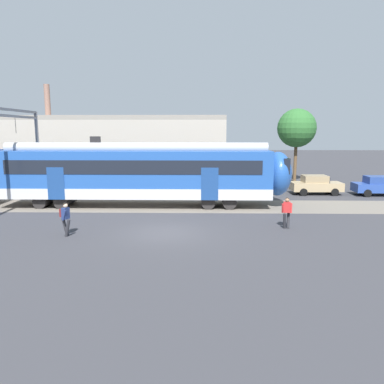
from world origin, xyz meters
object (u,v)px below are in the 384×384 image
at_px(commuter_train, 12,173).
at_px(parked_car_blue, 379,186).
at_px(pedestrian_navy, 65,216).
at_px(pedestrian_red, 287,210).
at_px(parked_car_tan, 316,185).

relative_size(commuter_train, parked_car_blue, 9.44).
bearing_deg(commuter_train, parked_car_blue, 9.60).
xyz_separation_m(pedestrian_navy, pedestrian_red, (11.16, 1.72, 0.00)).
relative_size(pedestrian_red, parked_car_tan, 0.41).
xyz_separation_m(commuter_train, parked_car_blue, (27.09, 4.58, -1.47)).
bearing_deg(commuter_train, parked_car_tan, 12.77).
relative_size(commuter_train, pedestrian_red, 22.83).
relative_size(pedestrian_navy, parked_car_tan, 0.41).
bearing_deg(parked_car_tan, pedestrian_navy, -141.94).
bearing_deg(parked_car_tan, commuter_train, -167.23).
distance_m(pedestrian_navy, parked_car_tan, 20.25).
height_order(commuter_train, pedestrian_navy, commuter_train).
distance_m(commuter_train, pedestrian_navy, 9.82).
distance_m(pedestrian_red, parked_car_blue, 14.12).
bearing_deg(pedestrian_red, pedestrian_navy, -171.22).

